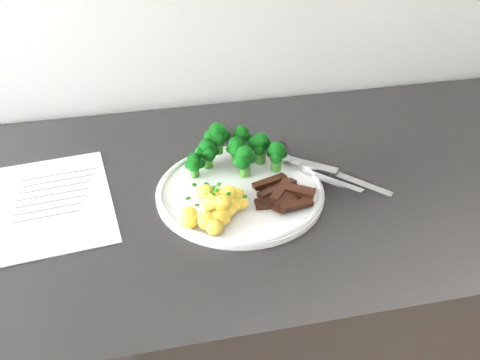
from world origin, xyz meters
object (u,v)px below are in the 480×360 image
potatoes (217,206)px  beef_strips (281,195)px  recipe_paper (51,203)px  knife (344,179)px  broccoli (234,148)px  fork (318,174)px  plate (240,191)px

potatoes → beef_strips: potatoes is taller
recipe_paper → knife: knife is taller
potatoes → broccoli: bearing=67.3°
broccoli → fork: (0.13, -0.07, -0.03)m
plate → beef_strips: size_ratio=2.76×
plate → fork: fork is taller
beef_strips → knife: size_ratio=0.57×
recipe_paper → knife: (0.48, -0.05, 0.01)m
recipe_paper → broccoli: (0.31, 0.03, 0.04)m
potatoes → beef_strips: (0.11, 0.01, -0.01)m
recipe_paper → plate: plate is taller
plate → broccoli: size_ratio=1.57×
potatoes → knife: bearing=12.4°
potatoes → fork: 0.19m
beef_strips → fork: (0.08, 0.04, -0.00)m
recipe_paper → broccoli: size_ratio=1.63×
plate → beef_strips: beef_strips is taller
beef_strips → plate: bearing=145.8°
potatoes → knife: (0.23, 0.05, -0.02)m
plate → broccoli: broccoli is taller
fork → knife: fork is taller
broccoli → beef_strips: broccoli is taller
plate → potatoes: bearing=-131.5°
broccoli → knife: bearing=-23.8°
recipe_paper → potatoes: size_ratio=2.62×
recipe_paper → broccoli: bearing=5.7°
plate → beef_strips: bearing=-34.2°
broccoli → fork: size_ratio=1.12×
broccoli → beef_strips: 0.13m
broccoli → potatoes: (-0.05, -0.13, -0.02)m
beef_strips → knife: bearing=16.4°
fork → broccoli: bearing=152.7°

